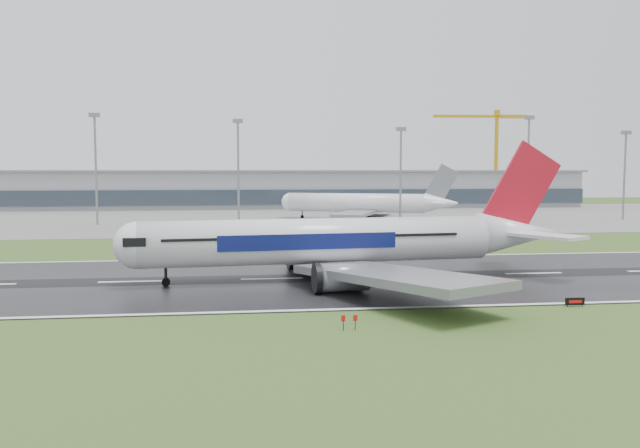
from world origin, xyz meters
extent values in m
plane|color=#32501D|center=(0.00, 0.00, 0.00)|extent=(520.00, 520.00, 0.00)
cube|color=black|center=(0.00, 0.00, 0.05)|extent=(400.00, 45.00, 0.10)
cube|color=slate|center=(0.00, 125.00, 0.04)|extent=(400.00, 130.00, 0.08)
cube|color=gray|center=(0.00, 185.00, 7.50)|extent=(240.00, 36.00, 15.00)
cylinder|color=gray|center=(-65.48, 100.00, 15.46)|extent=(0.64, 0.64, 30.92)
cylinder|color=gray|center=(-24.88, 100.00, 14.80)|extent=(0.64, 0.64, 29.60)
cylinder|color=gray|center=(24.16, 100.00, 13.81)|extent=(0.64, 0.64, 27.62)
cylinder|color=gray|center=(64.77, 100.00, 15.74)|extent=(0.64, 0.64, 31.47)
cylinder|color=gray|center=(97.12, 100.00, 13.53)|extent=(0.64, 0.64, 27.06)
camera|label=1|loc=(-24.56, -93.58, 15.86)|focal=36.48mm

